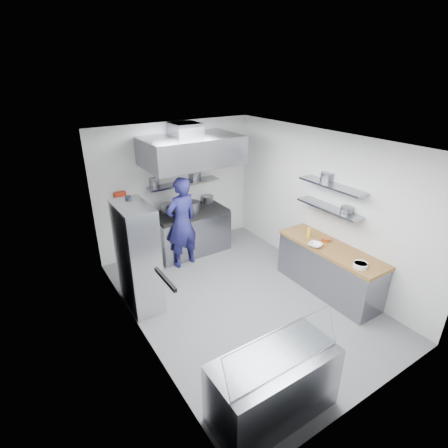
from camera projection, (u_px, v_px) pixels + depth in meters
floor at (242, 299)px, 6.23m from camera, size 5.00×5.00×0.00m
ceiling at (246, 141)px, 5.08m from camera, size 5.00×5.00×0.00m
wall_back at (177, 188)px, 7.57m from camera, size 3.60×2.80×0.02m
wall_front at (380, 311)px, 3.74m from camera, size 3.60×2.80×0.02m
wall_left at (137, 258)px, 4.77m from camera, size 2.80×5.00×0.02m
wall_right at (322, 206)px, 6.55m from camera, size 2.80×5.00×0.02m
gas_range at (191, 233)px, 7.71m from camera, size 1.60×0.80×0.90m
cooktop at (190, 212)px, 7.51m from camera, size 1.57×0.78×0.06m
stock_pot_left at (166, 208)px, 7.40m from camera, size 0.26×0.26×0.20m
stock_pot_mid at (193, 207)px, 7.40m from camera, size 0.31×0.31×0.24m
stock_pot_right at (207, 199)px, 7.96m from camera, size 0.27×0.27×0.16m
over_range_shelf at (184, 183)px, 7.45m from camera, size 1.60×0.30×0.04m
shelf_pot_a at (153, 180)px, 7.29m from camera, size 0.26×0.26×0.18m
shelf_pot_b at (194, 173)px, 7.73m from camera, size 0.32×0.32×0.22m
extractor_hood at (192, 151)px, 6.81m from camera, size 1.90×1.15×0.55m
hood_duct at (185, 129)px, 6.83m from camera, size 0.55×0.55×0.24m
red_firebox at (121, 198)px, 6.90m from camera, size 0.22×0.10×0.26m
chef at (182, 223)px, 6.98m from camera, size 0.75×0.56×1.89m
wire_rack at (138, 257)px, 5.75m from camera, size 0.50×0.90×1.85m
rack_bin_a at (136, 261)px, 5.89m from camera, size 0.17×0.22×0.19m
rack_bin_b at (125, 225)px, 6.01m from camera, size 0.14×0.18×0.16m
rack_jar at (129, 201)px, 5.65m from camera, size 0.11×0.11×0.18m
knife_strip at (165, 279)px, 4.03m from camera, size 0.04×0.55×0.05m
prep_counter_base at (328, 270)px, 6.33m from camera, size 0.62×2.00×0.84m
prep_counter_top at (331, 248)px, 6.15m from camera, size 0.65×2.04×0.06m
plate_stack_a at (360, 266)px, 5.50m from camera, size 0.22×0.22×0.06m
plate_stack_b at (361, 264)px, 5.54m from camera, size 0.22×0.22×0.06m
copper_pan at (326, 239)px, 6.34m from camera, size 0.17×0.17×0.06m
squeeze_bottle at (309, 232)px, 6.47m from camera, size 0.06×0.06×0.18m
mixing_bowl at (315, 245)px, 6.14m from camera, size 0.30×0.30×0.06m
wall_shelf_lower at (329, 208)px, 6.20m from camera, size 0.30×1.30×0.04m
wall_shelf_upper at (332, 186)px, 6.03m from camera, size 0.30×1.30×0.04m
shelf_pot_c at (347, 210)px, 5.95m from camera, size 0.21×0.21×0.10m
shelf_pot_d at (328, 176)px, 6.23m from camera, size 0.25×0.25×0.14m
display_case at (273, 386)px, 4.03m from camera, size 1.50×0.70×0.85m
display_glass at (284, 350)px, 3.68m from camera, size 1.47×0.19×0.42m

